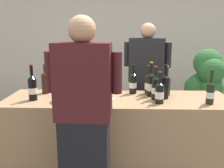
% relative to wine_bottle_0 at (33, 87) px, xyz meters
% --- Properties ---
extents(wall_back, '(8.00, 0.10, 2.80)m').
position_rel_wine_bottle_0_xyz_m(wall_back, '(0.85, 2.69, 0.37)').
color(wall_back, beige).
rests_on(wall_back, ground_plane).
extents(counter, '(2.32, 0.70, 0.90)m').
position_rel_wine_bottle_0_xyz_m(counter, '(0.85, 0.09, -0.58)').
color(counter, '#9E7A56').
rests_on(counter, ground_plane).
extents(wine_bottle_0, '(0.08, 0.08, 0.36)m').
position_rel_wine_bottle_0_xyz_m(wine_bottle_0, '(0.00, 0.00, 0.00)').
color(wine_bottle_0, black).
rests_on(wine_bottle_0, counter).
extents(wine_bottle_1, '(0.09, 0.09, 0.31)m').
position_rel_wine_bottle_0_xyz_m(wine_bottle_1, '(1.25, -0.07, -0.02)').
color(wine_bottle_1, black).
rests_on(wine_bottle_1, counter).
extents(wine_bottle_2, '(0.08, 0.08, 0.36)m').
position_rel_wine_bottle_0_xyz_m(wine_bottle_2, '(1.20, 0.20, 0.00)').
color(wine_bottle_2, black).
rests_on(wine_bottle_2, counter).
extents(wine_bottle_3, '(0.08, 0.08, 0.33)m').
position_rel_wine_bottle_0_xyz_m(wine_bottle_3, '(0.05, 0.27, -0.00)').
color(wine_bottle_3, black).
rests_on(wine_bottle_3, counter).
extents(wine_bottle_4, '(0.08, 0.08, 0.33)m').
position_rel_wine_bottle_0_xyz_m(wine_bottle_4, '(1.02, 0.30, -0.01)').
color(wine_bottle_4, black).
rests_on(wine_bottle_4, counter).
extents(wine_bottle_5, '(0.08, 0.08, 0.32)m').
position_rel_wine_bottle_0_xyz_m(wine_bottle_5, '(1.37, 0.24, -0.01)').
color(wine_bottle_5, black).
rests_on(wine_bottle_5, counter).
extents(wine_bottle_6, '(0.08, 0.08, 0.35)m').
position_rel_wine_bottle_0_xyz_m(wine_bottle_6, '(1.34, 0.10, 0.01)').
color(wine_bottle_6, black).
rests_on(wine_bottle_6, counter).
extents(wine_bottle_7, '(0.07, 0.07, 0.33)m').
position_rel_wine_bottle_0_xyz_m(wine_bottle_7, '(1.73, -0.07, -0.01)').
color(wine_bottle_7, black).
rests_on(wine_bottle_7, counter).
extents(wine_bottle_8, '(0.07, 0.07, 0.34)m').
position_rel_wine_bottle_0_xyz_m(wine_bottle_8, '(1.23, 0.07, -0.00)').
color(wine_bottle_8, black).
rests_on(wine_bottle_8, counter).
extents(wine_bottle_9, '(0.08, 0.08, 0.32)m').
position_rel_wine_bottle_0_xyz_m(wine_bottle_9, '(1.19, 0.30, -0.02)').
color(wine_bottle_9, black).
rests_on(wine_bottle_9, counter).
extents(wine_glass, '(0.07, 0.07, 0.20)m').
position_rel_wine_bottle_0_xyz_m(wine_glass, '(0.79, 0.05, 0.00)').
color(wine_glass, silver).
rests_on(wine_glass, counter).
extents(ice_bucket, '(0.23, 0.23, 0.20)m').
position_rel_wine_bottle_0_xyz_m(ice_bucket, '(0.38, 0.02, -0.03)').
color(ice_bucket, silver).
rests_on(ice_bucket, counter).
extents(person_server, '(0.59, 0.32, 1.68)m').
position_rel_wine_bottle_0_xyz_m(person_server, '(1.22, 0.81, -0.22)').
color(person_server, black).
rests_on(person_server, ground_plane).
extents(person_guest, '(0.58, 0.26, 1.71)m').
position_rel_wine_bottle_0_xyz_m(person_guest, '(0.59, -0.55, -0.20)').
color(person_guest, black).
rests_on(person_guest, ground_plane).
extents(potted_shrub, '(0.54, 0.59, 1.30)m').
position_rel_wine_bottle_0_xyz_m(potted_shrub, '(2.21, 1.48, -0.26)').
color(potted_shrub, brown).
rests_on(potted_shrub, ground_plane).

